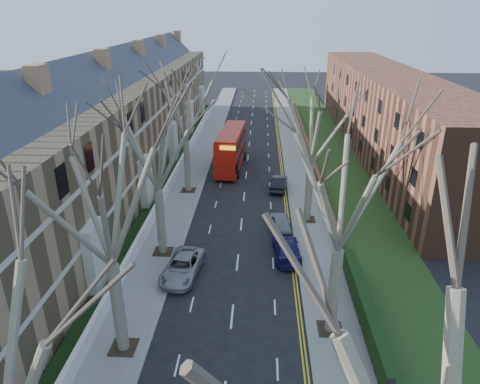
# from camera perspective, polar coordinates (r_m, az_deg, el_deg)

# --- Properties ---
(pavement_left) EXTENTS (3.00, 102.00, 0.12)m
(pavement_left) POSITION_cam_1_polar(r_m,az_deg,el_deg) (53.96, -5.34, 4.72)
(pavement_left) COLOR slate
(pavement_left) RESTS_ON ground
(pavement_right) EXTENTS (3.00, 102.00, 0.12)m
(pavement_right) POSITION_cam_1_polar(r_m,az_deg,el_deg) (53.63, 7.51, 4.50)
(pavement_right) COLOR slate
(pavement_right) RESTS_ON ground
(terrace_left) EXTENTS (9.70, 78.00, 13.60)m
(terrace_left) POSITION_cam_1_polar(r_m,az_deg,el_deg) (46.72, -16.36, 7.98)
(terrace_left) COLOR #967E4C
(terrace_left) RESTS_ON ground
(flats_right) EXTENTS (13.97, 54.00, 10.00)m
(flats_right) POSITION_cam_1_polar(r_m,az_deg,el_deg) (58.22, 18.96, 9.97)
(flats_right) COLOR brown
(flats_right) RESTS_ON ground
(front_wall_left) EXTENTS (0.30, 78.00, 1.00)m
(front_wall_left) POSITION_cam_1_polar(r_m,az_deg,el_deg) (46.62, -8.69, 2.27)
(front_wall_left) COLOR white
(front_wall_left) RESTS_ON ground
(grass_verge_right) EXTENTS (6.00, 102.00, 0.06)m
(grass_verge_right) POSITION_cam_1_polar(r_m,az_deg,el_deg) (54.16, 12.27, 4.45)
(grass_verge_right) COLOR #233E16
(grass_verge_right) RESTS_ON ground
(tree_left_mid) EXTENTS (10.50, 10.50, 14.71)m
(tree_left_mid) POSITION_cam_1_polar(r_m,az_deg,el_deg) (20.49, -17.96, 0.64)
(tree_left_mid) COLOR #645D47
(tree_left_mid) RESTS_ON ground
(tree_left_far) EXTENTS (10.15, 10.15, 14.22)m
(tree_left_far) POSITION_cam_1_polar(r_m,az_deg,el_deg) (29.64, -11.44, 7.49)
(tree_left_far) COLOR #645D47
(tree_left_far) RESTS_ON ground
(tree_left_dist) EXTENTS (10.50, 10.50, 14.71)m
(tree_left_dist) POSITION_cam_1_polar(r_m,az_deg,el_deg) (41.01, -7.52, 12.47)
(tree_left_dist) COLOR #645D47
(tree_left_dist) RESTS_ON ground
(tree_right_mid) EXTENTS (10.50, 10.50, 14.71)m
(tree_right_mid) POSITION_cam_1_polar(r_m,az_deg,el_deg) (21.46, 13.94, 2.12)
(tree_right_mid) COLOR #645D47
(tree_right_mid) RESTS_ON ground
(tree_right_far) EXTENTS (10.15, 10.15, 14.22)m
(tree_right_far) POSITION_cam_1_polar(r_m,az_deg,el_deg) (34.82, 9.82, 9.92)
(tree_right_far) COLOR #645D47
(tree_right_far) RESTS_ON ground
(double_decker_bus) EXTENTS (3.18, 10.48, 4.35)m
(double_decker_bus) POSITION_cam_1_polar(r_m,az_deg,el_deg) (49.46, -1.18, 5.62)
(double_decker_bus) COLOR #AD170C
(double_decker_bus) RESTS_ON ground
(car_left_far) EXTENTS (2.81, 5.15, 1.37)m
(car_left_far) POSITION_cam_1_polar(r_m,az_deg,el_deg) (30.17, -7.67, -9.85)
(car_left_far) COLOR gray
(car_left_far) RESTS_ON ground
(car_right_near) EXTENTS (2.19, 4.80, 1.36)m
(car_right_near) POSITION_cam_1_polar(r_m,az_deg,el_deg) (32.21, 6.22, -7.47)
(car_right_near) COLOR navy
(car_right_near) RESTS_ON ground
(car_right_mid) EXTENTS (2.03, 4.35, 1.44)m
(car_right_mid) POSITION_cam_1_polar(r_m,az_deg,el_deg) (35.65, 5.40, -4.16)
(car_right_mid) COLOR gray
(car_right_mid) RESTS_ON ground
(car_right_far) EXTENTS (2.00, 4.37, 1.39)m
(car_right_far) POSITION_cam_1_polar(r_m,az_deg,el_deg) (43.92, 5.20, 1.23)
(car_right_far) COLOR black
(car_right_far) RESTS_ON ground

